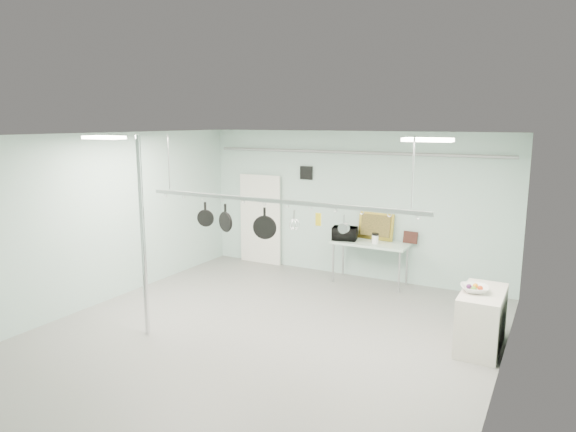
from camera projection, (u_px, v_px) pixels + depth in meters
The scene contains 25 objects.
floor at pixel (256, 340), 8.10m from camera, with size 8.00×8.00×0.00m, color gray.
ceiling at pixel (253, 136), 7.51m from camera, with size 7.00×8.00×0.02m, color silver.
back_wall at pixel (351, 205), 11.25m from camera, with size 7.00×0.02×3.20m, color #A6C7BE.
right_wall at pixel (500, 274), 6.17m from camera, with size 0.02×8.00×3.20m, color #A6C7BE.
door at pixel (261, 220), 12.39m from camera, with size 1.10×0.10×2.20m, color silver.
wall_vent at pixel (306, 173), 11.63m from camera, with size 0.30×0.04×0.30m, color black.
conduit_pipe at pixel (351, 152), 10.97m from camera, with size 0.07×0.07×6.60m, color gray.
chrome_pole at pixel (143, 238), 8.08m from camera, with size 0.08×0.08×3.20m, color silver.
prep_table at pixel (370, 246), 10.78m from camera, with size 1.60×0.70×0.91m.
side_cabinet at pixel (481, 320), 7.75m from camera, with size 0.60×1.20×0.90m, color beige.
pot_rack at pixel (276, 199), 7.86m from camera, with size 4.80×0.06×1.00m.
light_panel_left at pixel (104, 138), 7.86m from camera, with size 0.65×0.30×0.05m, color white.
light_panel_right at pixel (428, 140), 6.92m from camera, with size 0.65×0.30×0.05m, color white.
microwave at pixel (345, 233), 10.94m from camera, with size 0.51×0.35×0.28m, color black.
coffee_canister at pixel (375, 239), 10.63m from camera, with size 0.13×0.13×0.18m, color white.
painting_large at pixel (376, 226), 10.97m from camera, with size 0.78×0.05×0.58m, color gold.
painting_small at pixel (410, 237), 10.64m from camera, with size 0.30×0.04×0.25m, color black.
fruit_bowl at pixel (475, 289), 7.64m from camera, with size 0.40×0.40×0.10m, color white.
skillet_left at pixel (205, 214), 8.55m from camera, with size 0.29×0.06×0.40m, color black, non-canonical shape.
skillet_mid at pixel (225, 217), 8.37m from camera, with size 0.34×0.06×0.45m, color black, non-canonical shape.
skillet_right at pixel (265, 224), 8.02m from camera, with size 0.38×0.06×0.51m, color black, non-canonical shape.
whisk at pixel (294, 220), 7.76m from camera, with size 0.17×0.17×0.29m, color #B3B2B7, non-canonical shape.
grater at pixel (318, 219), 7.56m from camera, with size 0.09×0.02×0.21m, color gold, non-canonical shape.
saucepan at pixel (344, 224), 7.38m from camera, with size 0.15×0.09×0.27m, color silver, non-canonical shape.
fruit_cluster at pixel (475, 286), 7.63m from camera, with size 0.24×0.24×0.09m, color #B02F10, non-canonical shape.
Camera 1 is at (4.07, -6.44, 3.41)m, focal length 32.00 mm.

